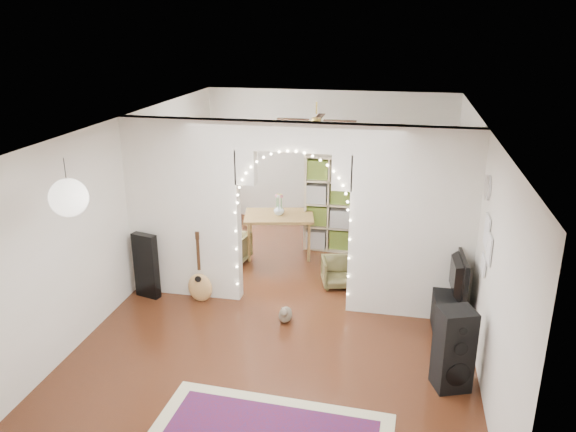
% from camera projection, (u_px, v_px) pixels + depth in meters
% --- Properties ---
extents(floor, '(7.50, 7.50, 0.00)m').
position_uv_depth(floor, '(293.00, 302.00, 8.39)').
color(floor, black).
rests_on(floor, ground).
extents(ceiling, '(5.00, 7.50, 0.02)m').
position_uv_depth(ceiling, '(294.00, 122.00, 7.50)').
color(ceiling, white).
rests_on(ceiling, wall_back).
extents(wall_back, '(5.00, 0.02, 2.70)m').
position_uv_depth(wall_back, '(329.00, 158.00, 11.42)').
color(wall_back, silver).
rests_on(wall_back, floor).
extents(wall_front, '(5.00, 0.02, 2.70)m').
position_uv_depth(wall_front, '(203.00, 369.00, 4.48)').
color(wall_front, silver).
rests_on(wall_front, floor).
extents(wall_left, '(0.02, 7.50, 2.70)m').
position_uv_depth(wall_left, '(130.00, 206.00, 8.42)').
color(wall_left, silver).
rests_on(wall_left, floor).
extents(wall_right, '(0.02, 7.50, 2.70)m').
position_uv_depth(wall_right, '(477.00, 229.00, 7.47)').
color(wall_right, silver).
rests_on(wall_right, floor).
extents(divider_wall, '(5.00, 0.20, 2.70)m').
position_uv_depth(divider_wall, '(293.00, 212.00, 7.92)').
color(divider_wall, silver).
rests_on(divider_wall, floor).
extents(fairy_lights, '(1.64, 0.04, 1.60)m').
position_uv_depth(fairy_lights, '(292.00, 206.00, 7.76)').
color(fairy_lights, '#FFEABF').
rests_on(fairy_lights, divider_wall).
extents(window, '(0.04, 1.20, 1.40)m').
position_uv_depth(window, '(177.00, 167.00, 10.03)').
color(window, white).
rests_on(window, wall_left).
extents(wall_clock, '(0.03, 0.31, 0.31)m').
position_uv_depth(wall_clock, '(488.00, 188.00, 6.67)').
color(wall_clock, white).
rests_on(wall_clock, wall_right).
extents(picture_frames, '(0.02, 0.50, 0.70)m').
position_uv_depth(picture_frames, '(486.00, 247.00, 6.50)').
color(picture_frames, white).
rests_on(picture_frames, wall_right).
extents(paper_lantern, '(0.40, 0.40, 0.40)m').
position_uv_depth(paper_lantern, '(69.00, 198.00, 5.79)').
color(paper_lantern, white).
rests_on(paper_lantern, ceiling).
extents(ceiling_fan, '(1.10, 1.10, 0.30)m').
position_uv_depth(ceiling_fan, '(316.00, 120.00, 9.45)').
color(ceiling_fan, gold).
rests_on(ceiling_fan, ceiling).
extents(guitar_case, '(0.41, 0.22, 1.01)m').
position_uv_depth(guitar_case, '(146.00, 266.00, 8.41)').
color(guitar_case, black).
rests_on(guitar_case, floor).
extents(acoustic_guitar, '(0.39, 0.18, 0.94)m').
position_uv_depth(acoustic_guitar, '(200.00, 276.00, 8.28)').
color(acoustic_guitar, tan).
rests_on(acoustic_guitar, floor).
extents(tabby_cat, '(0.20, 0.43, 0.29)m').
position_uv_depth(tabby_cat, '(285.00, 314.00, 7.80)').
color(tabby_cat, brown).
rests_on(tabby_cat, floor).
extents(floor_speaker, '(0.48, 0.44, 0.99)m').
position_uv_depth(floor_speaker, '(454.00, 349.00, 6.29)').
color(floor_speaker, black).
rests_on(floor_speaker, floor).
extents(media_console, '(0.45, 1.02, 0.50)m').
position_uv_depth(media_console, '(447.00, 309.00, 7.66)').
color(media_console, black).
rests_on(media_console, floor).
extents(tv, '(0.20, 1.08, 0.62)m').
position_uv_depth(tv, '(451.00, 272.00, 7.47)').
color(tv, black).
rests_on(tv, media_console).
extents(bookcase, '(1.75, 0.56, 1.76)m').
position_uv_depth(bookcase, '(353.00, 204.00, 10.02)').
color(bookcase, beige).
rests_on(bookcase, floor).
extents(dining_table, '(1.34, 1.03, 0.76)m').
position_uv_depth(dining_table, '(279.00, 219.00, 9.89)').
color(dining_table, brown).
rests_on(dining_table, floor).
extents(flower_vase, '(0.22, 0.22, 0.19)m').
position_uv_depth(flower_vase, '(279.00, 210.00, 9.83)').
color(flower_vase, white).
rests_on(flower_vase, dining_table).
extents(dining_chair_left, '(0.63, 0.64, 0.51)m').
position_uv_depth(dining_chair_left, '(232.00, 248.00, 9.71)').
color(dining_chair_left, brown).
rests_on(dining_chair_left, floor).
extents(dining_chair_right, '(0.60, 0.61, 0.46)m').
position_uv_depth(dining_chair_right, '(338.00, 272.00, 8.85)').
color(dining_chair_right, brown).
rests_on(dining_chair_right, floor).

